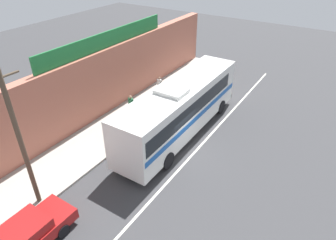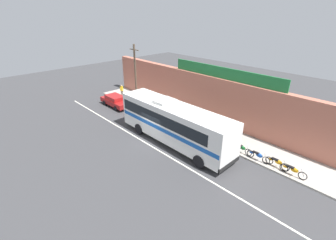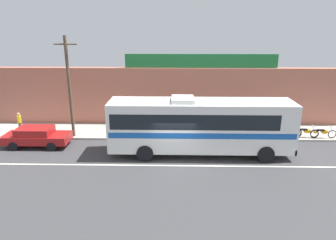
{
  "view_description": "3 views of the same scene",
  "coord_description": "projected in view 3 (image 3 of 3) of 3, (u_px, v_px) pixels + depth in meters",
  "views": [
    {
      "loc": [
        -13.07,
        -7.34,
        11.56
      ],
      "look_at": [
        0.04,
        1.03,
        1.88
      ],
      "focal_mm": 31.93,
      "sensor_mm": 36.0,
      "label": 1
    },
    {
      "loc": [
        14.88,
        -12.13,
        10.92
      ],
      "look_at": [
        1.21,
        0.77,
        2.19
      ],
      "focal_mm": 25.57,
      "sensor_mm": 36.0,
      "label": 2
    },
    {
      "loc": [
        -0.02,
        -17.67,
        8.11
      ],
      "look_at": [
        -0.46,
        2.09,
        1.99
      ],
      "focal_mm": 32.86,
      "sensor_mm": 36.0,
      "label": 3
    }
  ],
  "objects": [
    {
      "name": "motorcycle_orange",
      "position": [
        287.0,
        133.0,
        22.52
      ],
      "size": [
        1.92,
        0.56,
        0.94
      ],
      "color": "black",
      "rests_on": "sidewalk_slab"
    },
    {
      "name": "intercity_bus",
      "position": [
        199.0,
        124.0,
        19.65
      ],
      "size": [
        11.64,
        2.69,
        3.78
      ],
      "color": "white",
      "rests_on": "ground_plane"
    },
    {
      "name": "pedestrian_by_curb",
      "position": [
        19.0,
        121.0,
        23.62
      ],
      "size": [
        0.3,
        0.48,
        1.58
      ],
      "color": "brown",
      "rests_on": "sidewalk_slab"
    },
    {
      "name": "pedestrian_far_right",
      "position": [
        195.0,
        120.0,
        23.88
      ],
      "size": [
        0.3,
        0.48,
        1.61
      ],
      "color": "black",
      "rests_on": "sidewalk_slab"
    },
    {
      "name": "storefront_billboard",
      "position": [
        201.0,
        61.0,
        24.66
      ],
      "size": [
        12.27,
        0.12,
        1.1
      ],
      "primitive_type": "cube",
      "color": "#1E7538",
      "rests_on": "storefront_facade"
    },
    {
      "name": "road_center_stripe",
      "position": [
        175.0,
        166.0,
        18.51
      ],
      "size": [
        30.0,
        0.14,
        0.01
      ],
      "primitive_type": "cube",
      "color": "silver",
      "rests_on": "ground_plane"
    },
    {
      "name": "storefront_facade",
      "position": [
        175.0,
        97.0,
        25.58
      ],
      "size": [
        30.0,
        0.7,
        4.8
      ],
      "primitive_type": "cube",
      "color": "#B26651",
      "rests_on": "ground_plane"
    },
    {
      "name": "parked_car",
      "position": [
        37.0,
        136.0,
        21.28
      ],
      "size": [
        4.45,
        1.84,
        1.37
      ],
      "color": "maroon",
      "rests_on": "ground_plane"
    },
    {
      "name": "motorcycle_black",
      "position": [
        306.0,
        132.0,
        22.67
      ],
      "size": [
        1.84,
        0.56,
        0.94
      ],
      "color": "black",
      "rests_on": "sidewalk_slab"
    },
    {
      "name": "motorcycle_red",
      "position": [
        267.0,
        132.0,
        22.6
      ],
      "size": [
        1.86,
        0.56,
        0.94
      ],
      "color": "black",
      "rests_on": "sidewalk_slab"
    },
    {
      "name": "utility_pole",
      "position": [
        69.0,
        86.0,
        21.98
      ],
      "size": [
        1.6,
        0.22,
        7.31
      ],
      "color": "brown",
      "rests_on": "sidewalk_slab"
    },
    {
      "name": "motorcycle_purple",
      "position": [
        323.0,
        133.0,
        22.51
      ],
      "size": [
        1.9,
        0.56,
        0.94
      ],
      "color": "black",
      "rests_on": "sidewalk_slab"
    },
    {
      "name": "sidewalk_slab",
      "position": [
        175.0,
        132.0,
        24.22
      ],
      "size": [
        30.0,
        3.6,
        0.14
      ],
      "primitive_type": "cube",
      "color": "#A8A399",
      "rests_on": "ground_plane"
    },
    {
      "name": "pedestrian_far_left",
      "position": [
        245.0,
        120.0,
        23.92
      ],
      "size": [
        0.3,
        0.48,
        1.6
      ],
      "color": "black",
      "rests_on": "sidewalk_slab"
    },
    {
      "name": "ground_plane",
      "position": [
        175.0,
        160.0,
        19.27
      ],
      "size": [
        70.0,
        70.0,
        0.0
      ],
      "primitive_type": "plane",
      "color": "#3A3A3D"
    }
  ]
}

